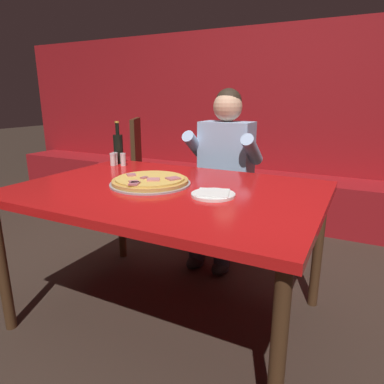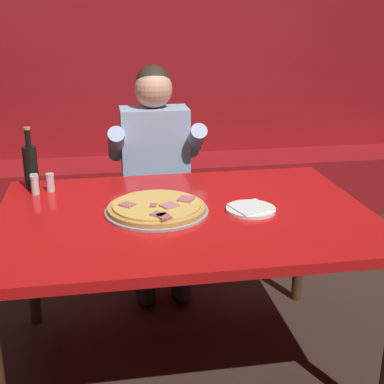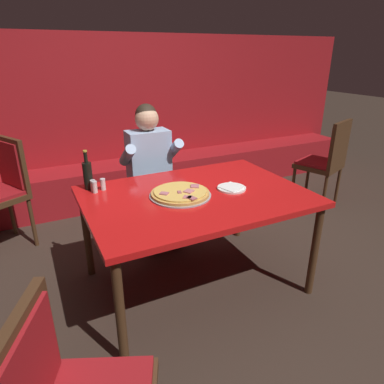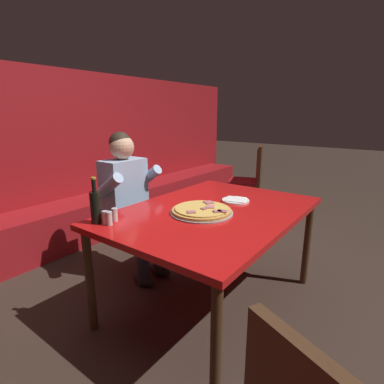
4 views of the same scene
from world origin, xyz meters
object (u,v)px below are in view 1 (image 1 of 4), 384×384
(shaker_oregano, at_px, (123,160))
(main_dining_table, at_px, (168,200))
(pizza, at_px, (150,181))
(beer_bottle, at_px, (118,148))
(diner_seated_blue_shirt, at_px, (222,169))
(shaker_red_pepper_flakes, at_px, (113,160))
(shaker_parmesan, at_px, (115,159))
(dining_chair_far_left, at_px, (125,160))
(plate_white_paper, at_px, (213,194))

(shaker_oregano, bearing_deg, main_dining_table, -32.79)
(shaker_oregano, bearing_deg, pizza, -37.72)
(main_dining_table, bearing_deg, beer_bottle, 146.68)
(pizza, bearing_deg, diner_seated_blue_shirt, 83.99)
(beer_bottle, relative_size, shaker_red_pepper_flakes, 3.40)
(shaker_oregano, distance_m, diner_seated_blue_shirt, 0.71)
(shaker_parmesan, relative_size, shaker_oregano, 1.00)
(shaker_oregano, height_order, dining_chair_far_left, dining_chair_far_left)
(shaker_parmesan, bearing_deg, pizza, -34.00)
(shaker_parmesan, relative_size, diner_seated_blue_shirt, 0.07)
(shaker_oregano, distance_m, dining_chair_far_left, 1.17)
(plate_white_paper, distance_m, shaker_parmesan, 1.00)
(plate_white_paper, height_order, shaker_red_pepper_flakes, shaker_red_pepper_flakes)
(beer_bottle, height_order, dining_chair_far_left, beer_bottle)
(plate_white_paper, bearing_deg, shaker_red_pepper_flakes, 157.62)
(pizza, xyz_separation_m, dining_chair_far_left, (-1.16, 1.27, -0.18))
(shaker_red_pepper_flakes, relative_size, dining_chair_far_left, 0.09)
(diner_seated_blue_shirt, bearing_deg, shaker_red_pepper_flakes, -141.65)
(shaker_oregano, relative_size, shaker_red_pepper_flakes, 1.00)
(shaker_red_pepper_flakes, xyz_separation_m, diner_seated_blue_shirt, (0.61, 0.48, -0.09))
(pizza, bearing_deg, plate_white_paper, -7.34)
(pizza, relative_size, shaker_parmesan, 5.02)
(main_dining_table, bearing_deg, diner_seated_blue_shirt, 92.10)
(dining_chair_far_left, bearing_deg, main_dining_table, -45.12)
(plate_white_paper, bearing_deg, main_dining_table, 172.71)
(shaker_red_pepper_flakes, bearing_deg, main_dining_table, -28.11)
(dining_chair_far_left, bearing_deg, pizza, -47.48)
(pizza, height_order, diner_seated_blue_shirt, diner_seated_blue_shirt)
(main_dining_table, xyz_separation_m, beer_bottle, (-0.66, 0.43, 0.17))
(shaker_oregano, bearing_deg, shaker_red_pepper_flakes, -157.02)
(beer_bottle, bearing_deg, shaker_red_pepper_flakes, -76.10)
(diner_seated_blue_shirt, bearing_deg, main_dining_table, -87.90)
(dining_chair_far_left, bearing_deg, beer_bottle, -53.98)
(shaker_parmesan, xyz_separation_m, diner_seated_blue_shirt, (0.61, 0.45, -0.09))
(beer_bottle, relative_size, shaker_oregano, 3.40)
(main_dining_table, xyz_separation_m, shaker_red_pepper_flakes, (-0.64, 0.34, 0.10))
(shaker_red_pepper_flakes, distance_m, dining_chair_far_left, 1.16)
(main_dining_table, xyz_separation_m, plate_white_paper, (0.27, -0.04, 0.07))
(pizza, relative_size, beer_bottle, 1.48)
(shaker_parmesan, bearing_deg, shaker_red_pepper_flakes, -79.79)
(shaker_red_pepper_flakes, bearing_deg, shaker_parmesan, 100.21)
(plate_white_paper, relative_size, shaker_red_pepper_flakes, 2.44)
(plate_white_paper, relative_size, diner_seated_blue_shirt, 0.16)
(plate_white_paper, relative_size, shaker_parmesan, 2.44)
(shaker_red_pepper_flakes, bearing_deg, plate_white_paper, -22.38)
(beer_bottle, height_order, diner_seated_blue_shirt, diner_seated_blue_shirt)
(pizza, relative_size, plate_white_paper, 2.06)
(dining_chair_far_left, bearing_deg, shaker_red_pepper_flakes, -55.81)
(beer_bottle, relative_size, diner_seated_blue_shirt, 0.23)
(shaker_red_pepper_flakes, height_order, dining_chair_far_left, dining_chair_far_left)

